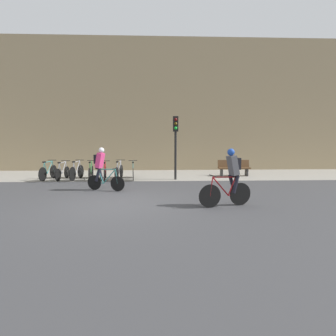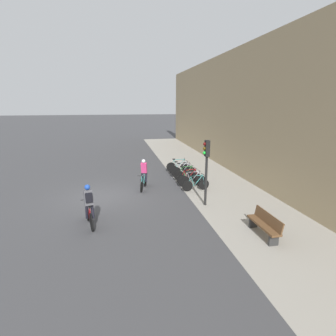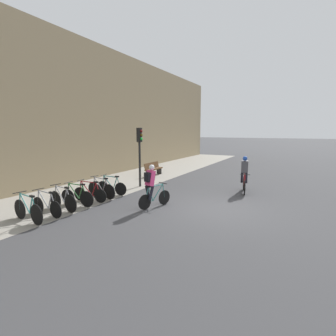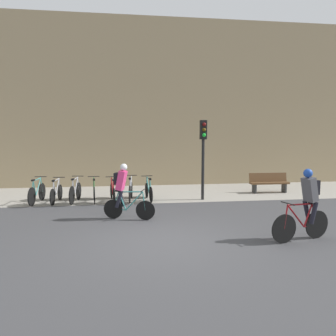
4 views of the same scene
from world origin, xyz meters
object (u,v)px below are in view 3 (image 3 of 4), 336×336
at_px(parked_bike_2, 63,200).
at_px(bench, 153,169).
at_px(parked_bike_3, 77,196).
at_px(parked_bike_1, 47,205).
at_px(parked_bike_5, 101,189).
at_px(cyclist_pink, 151,185).
at_px(cyclist_grey, 244,173).
at_px(parked_bike_4, 90,193).
at_px(traffic_light_pole, 140,146).
at_px(parked_bike_0, 28,210).
at_px(parked_bike_6, 112,187).

relative_size(parked_bike_2, bench, 0.94).
relative_size(parked_bike_2, parked_bike_3, 1.05).
bearing_deg(parked_bike_3, parked_bike_1, -179.94).
bearing_deg(parked_bike_5, cyclist_pink, -95.64).
xyz_separation_m(cyclist_grey, parked_bike_4, (-4.97, 5.52, -0.57)).
bearing_deg(traffic_light_pole, parked_bike_2, 177.79).
distance_m(parked_bike_3, parked_bike_4, 0.72).
distance_m(parked_bike_1, parked_bike_2, 0.72).
bearing_deg(parked_bike_4, parked_bike_0, 179.97).
bearing_deg(traffic_light_pole, cyclist_pink, -140.17).
relative_size(cyclist_pink, parked_bike_5, 1.02).
bearing_deg(cyclist_grey, parked_bike_3, 135.84).
xyz_separation_m(cyclist_grey, parked_bike_5, (-4.25, 5.52, -0.54)).
xyz_separation_m(cyclist_grey, parked_bike_0, (-7.84, 5.52, -0.54)).
bearing_deg(traffic_light_pole, cyclist_grey, -75.77).
xyz_separation_m(parked_bike_1, bench, (9.14, 0.99, 0.09)).
xyz_separation_m(parked_bike_2, parked_bike_4, (1.44, -0.00, -0.03)).
xyz_separation_m(parked_bike_1, parked_bike_4, (2.15, -0.00, -0.01)).
distance_m(parked_bike_3, parked_bike_5, 1.43).
bearing_deg(parked_bike_4, parked_bike_3, 179.83).
height_order(cyclist_grey, parked_bike_1, cyclist_grey).
bearing_deg(parked_bike_4, parked_bike_6, 0.04).
relative_size(cyclist_pink, parked_bike_4, 1.06).
bearing_deg(cyclist_grey, parked_bike_4, 131.98).
relative_size(parked_bike_1, parked_bike_2, 1.00).
height_order(parked_bike_1, parked_bike_4, parked_bike_1).
distance_m(parked_bike_0, parked_bike_6, 4.31).
bearing_deg(parked_bike_4, bench, 8.06).
height_order(cyclist_pink, traffic_light_pole, traffic_light_pole).
bearing_deg(traffic_light_pole, parked_bike_3, 177.43).
relative_size(parked_bike_2, parked_bike_5, 0.98).
relative_size(parked_bike_0, bench, 0.98).
distance_m(parked_bike_5, traffic_light_pole, 3.43).
relative_size(parked_bike_5, parked_bike_6, 1.05).
relative_size(parked_bike_0, parked_bike_1, 1.04).
distance_m(cyclist_pink, parked_bike_3, 3.12).
relative_size(parked_bike_1, parked_bike_4, 1.02).
bearing_deg(parked_bike_6, parked_bike_3, 179.97).
bearing_deg(traffic_light_pole, parked_bike_1, 178.09).
relative_size(parked_bike_3, bench, 0.90).
height_order(parked_bike_1, parked_bike_3, parked_bike_3).
height_order(parked_bike_5, bench, parked_bike_5).
bearing_deg(parked_bike_5, parked_bike_2, 179.98).
height_order(parked_bike_5, parked_bike_6, parked_bike_5).
bearing_deg(parked_bike_5, parked_bike_0, -179.99).
bearing_deg(cyclist_grey, traffic_light_pole, 104.23).
bearing_deg(parked_bike_5, bench, 8.94).
bearing_deg(parked_bike_4, cyclist_pink, -81.35).
bearing_deg(cyclist_grey, parked_bike_2, 139.23).
xyz_separation_m(parked_bike_0, parked_bike_5, (3.59, 0.00, -0.00)).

